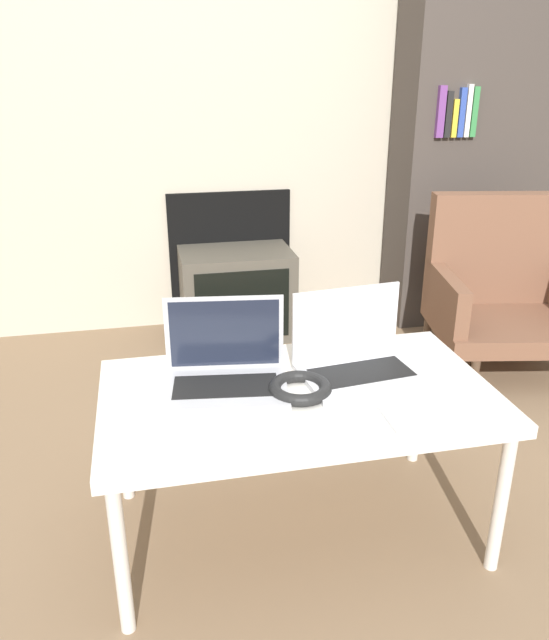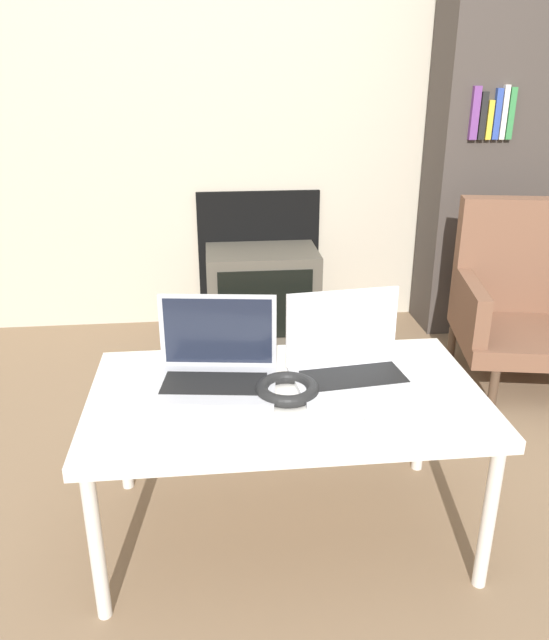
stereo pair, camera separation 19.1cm
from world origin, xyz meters
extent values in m
plane|color=#7A6047|center=(0.00, 0.00, 0.00)|extent=(14.00, 14.00, 0.00)
cube|color=#B7AD99|center=(0.00, 2.02, 1.30)|extent=(7.00, 0.06, 2.60)
cube|color=black|center=(0.06, 1.98, 0.35)|extent=(0.63, 0.03, 0.69)
cube|color=silver|center=(0.00, 0.29, 0.45)|extent=(1.05, 0.60, 0.04)
cylinder|color=silver|center=(-0.49, 0.03, 0.21)|extent=(0.04, 0.04, 0.43)
cylinder|color=silver|center=(0.49, 0.03, 0.21)|extent=(0.04, 0.04, 0.43)
cylinder|color=silver|center=(-0.49, 0.55, 0.21)|extent=(0.04, 0.04, 0.43)
cylinder|color=silver|center=(0.49, 0.55, 0.21)|extent=(0.04, 0.04, 0.43)
cube|color=#B2B2B7|center=(-0.19, 0.32, 0.47)|extent=(0.36, 0.28, 0.02)
cube|color=black|center=(-0.19, 0.32, 0.48)|extent=(0.29, 0.17, 0.00)
cube|color=#B2B2B7|center=(-0.18, 0.44, 0.59)|extent=(0.33, 0.05, 0.21)
cube|color=black|center=(-0.18, 0.43, 0.59)|extent=(0.30, 0.04, 0.19)
cube|color=silver|center=(0.19, 0.32, 0.47)|extent=(0.35, 0.27, 0.02)
cube|color=black|center=(0.19, 0.32, 0.48)|extent=(0.29, 0.16, 0.00)
cube|color=silver|center=(0.18, 0.44, 0.59)|extent=(0.33, 0.05, 0.21)
cube|color=white|center=(0.18, 0.43, 0.59)|extent=(0.30, 0.04, 0.19)
torus|color=black|center=(0.00, 0.27, 0.48)|extent=(0.17, 0.17, 0.03)
cube|color=silver|center=(0.21, 0.08, 0.47)|extent=(0.07, 0.12, 0.01)
cube|color=#4C473D|center=(0.06, 1.78, 0.22)|extent=(0.55, 0.36, 0.44)
cube|color=black|center=(0.06, 1.60, 0.22)|extent=(0.45, 0.01, 0.34)
cube|color=brown|center=(1.17, 1.13, 0.21)|extent=(0.72, 0.66, 0.08)
cube|color=brown|center=(1.21, 1.36, 0.50)|extent=(0.63, 0.22, 0.51)
cube|color=brown|center=(0.89, 1.19, 0.35)|extent=(0.15, 0.50, 0.20)
cylinder|color=#4C3828|center=(0.91, 0.91, 0.08)|extent=(0.04, 0.04, 0.17)
cylinder|color=#4C3828|center=(0.91, 1.36, 0.08)|extent=(0.04, 0.04, 0.17)
cylinder|color=#4C3828|center=(1.43, 1.36, 0.08)|extent=(0.04, 0.04, 0.17)
cube|color=#3F3833|center=(1.29, 1.82, 0.88)|extent=(0.78, 0.30, 1.76)
cube|color=#6B387F|center=(1.02, 1.66, 1.08)|extent=(0.04, 0.02, 0.23)
cube|color=black|center=(1.06, 1.66, 1.07)|extent=(0.03, 0.02, 0.21)
cube|color=gold|center=(1.09, 1.66, 1.05)|extent=(0.03, 0.02, 0.17)
cube|color=#2D479E|center=(1.12, 1.66, 1.08)|extent=(0.03, 0.02, 0.22)
cube|color=silver|center=(1.15, 1.66, 1.08)|extent=(0.02, 0.02, 0.23)
cube|color=#337F42|center=(1.19, 1.66, 1.08)|extent=(0.03, 0.02, 0.22)
camera|label=1|loc=(-0.37, -1.15, 1.27)|focal=35.00mm
camera|label=2|loc=(-0.19, -1.18, 1.27)|focal=35.00mm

